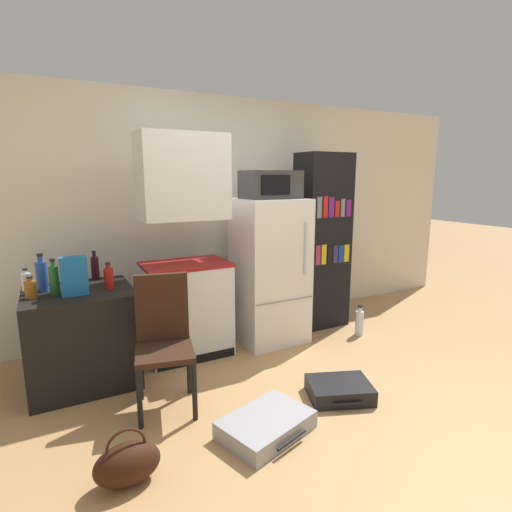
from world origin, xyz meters
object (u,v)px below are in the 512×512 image
Objects in this scene: microwave at (270,185)px; water_bottle_front at (359,322)px; bottle_green_tall at (54,280)px; refrigerator at (270,271)px; bottle_blue_soda at (42,275)px; chair at (163,332)px; cereal_box at (74,276)px; suitcase_large_flat at (339,390)px; bottle_ketchup_red at (109,278)px; bowl at (34,284)px; kitchen_hutch at (185,256)px; bottle_wine_dark at (95,267)px; bottle_amber_beer at (31,289)px; handbag at (127,463)px; suitcase_small_flat at (266,425)px; bottle_clear_short at (26,281)px; side_table at (82,336)px; bookshelf at (322,241)px.

water_bottle_front is (0.89, -0.37, -1.45)m from microwave.
water_bottle_front is at bearing -5.10° from bottle_green_tall.
refrigerator reaches higher than bottle_blue_soda.
cereal_box is at bearing 149.44° from chair.
bottle_ketchup_red is at bearing 163.97° from suitcase_large_flat.
bottle_ketchup_red is (-1.56, -0.14, -0.72)m from microwave.
bowl is at bearing 168.89° from water_bottle_front.
kitchen_hutch is 0.78m from bottle_wine_dark.
kitchen_hutch is at bearing 8.30° from bottle_amber_beer.
bottle_wine_dark is 0.27× the size of chair.
kitchen_hutch is 5.64× the size of handbag.
water_bottle_front is (0.99, 0.88, 0.08)m from suitcase_large_flat.
bottle_ketchup_red reaches higher than bowl.
bottle_clear_short is at bearing 114.84° from suitcase_small_flat.
side_table is 1.51× the size of microwave.
bookshelf reaches higher than bottle_blue_soda.
kitchen_hutch is 1.10m from bottle_green_tall.
refrigerator is 2.15m from bottle_clear_short.
bottle_green_tall is 0.30m from bottle_clear_short.
bottle_green_tall is 1.52m from handbag.
bottle_blue_soda is at bearing 119.71° from bottle_green_tall.
suitcase_small_flat is 1.88× the size of handbag.
bottle_ketchup_red is at bearing -0.79° from bottle_amber_beer.
bottle_green_tall is at bearing 174.90° from water_bottle_front.
cereal_box is at bearing -173.49° from refrigerator.
bottle_clear_short reaches higher than water_bottle_front.
microwave is 2.07× the size of bottle_wine_dark.
bottle_clear_short is 1.33× the size of bowl.
suitcase_large_flat is (2.05, -1.35, -0.79)m from bottle_clear_short.
bottle_clear_short is (-2.14, 0.10, 0.13)m from refrigerator.
bottle_blue_soda is at bearing 167.57° from suitcase_large_flat.
bookshelf is 2.76m from bottle_blue_soda.
bookshelf is 1.82m from suitcase_large_flat.
cereal_box is at bearing -113.40° from bottle_wine_dark.
water_bottle_front is (1.69, 1.00, 0.08)m from suitcase_small_flat.
bottle_amber_beer is 0.17× the size of chair.
bottle_wine_dark is 2.69m from water_bottle_front.
bottle_blue_soda is 0.54× the size of suitcase_large_flat.
side_table is at bearing 80.01° from cereal_box.
suitcase_large_flat is (1.69, -1.18, -0.33)m from side_table.
microwave reaches higher than bottle_wine_dark.
water_bottle_front is (2.17, 0.33, -0.42)m from chair.
bottle_amber_beer is at bearing -91.91° from bowl.
bottle_clear_short reaches higher than side_table.
bottle_amber_beer is 0.17m from bottle_green_tall.
bookshelf is 6.79× the size of bottle_green_tall.
bowl is at bearing 104.19° from handbag.
side_table is 1.19× the size of suitcase_small_flat.
bottle_ketchup_red is 0.61× the size of handbag.
bottle_ketchup_red reaches higher than side_table.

